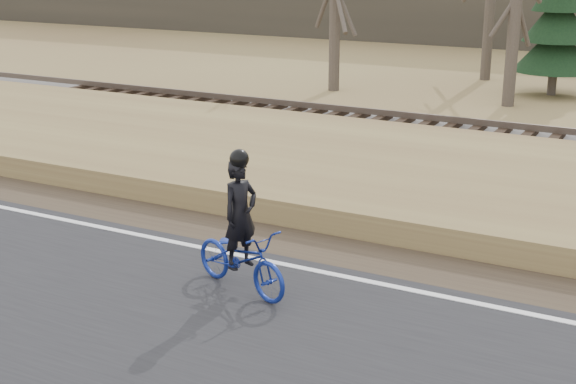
% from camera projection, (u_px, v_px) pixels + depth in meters
% --- Properties ---
extents(cyclist, '(1.85, 1.12, 2.00)m').
position_uv_depth(cyclist, '(241.00, 247.00, 10.91)').
color(cyclist, navy).
rests_on(cyclist, road).
extents(conifer, '(2.60, 2.60, 5.09)m').
position_uv_depth(conifer, '(558.00, 19.00, 25.11)').
color(conifer, '#50463A').
rests_on(conifer, ground).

